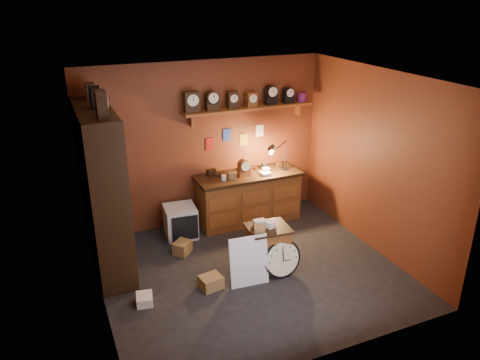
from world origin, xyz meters
name	(u,v)px	position (x,y,z in m)	size (l,w,h in m)	color
floor	(251,272)	(0.00, 0.00, 0.00)	(4.00, 4.00, 0.00)	black
room_shell	(251,153)	(0.04, 0.11, 1.72)	(4.02, 3.62, 2.71)	brown
shelving_unit	(100,184)	(-1.79, 0.98, 1.25)	(0.47, 1.60, 2.58)	black
workbench	(248,195)	(0.63, 1.47, 0.47)	(1.77, 0.66, 1.36)	brown
low_cabinet	(268,246)	(0.26, 0.00, 0.36)	(0.61, 0.53, 0.74)	brown
big_round_clock	(282,259)	(0.35, -0.25, 0.27)	(0.55, 0.18, 0.55)	black
white_panel	(249,283)	(-0.14, -0.24, 0.00)	(0.53, 0.02, 0.71)	silver
mini_fridge	(181,222)	(-0.60, 1.39, 0.25)	(0.52, 0.54, 0.50)	silver
floor_box_a	(211,282)	(-0.64, -0.14, 0.09)	(0.28, 0.24, 0.17)	olive
floor_box_b	(145,299)	(-1.53, -0.12, 0.06)	(0.20, 0.24, 0.12)	white
floor_box_c	(182,248)	(-0.73, 0.86, 0.10)	(0.26, 0.21, 0.19)	olive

